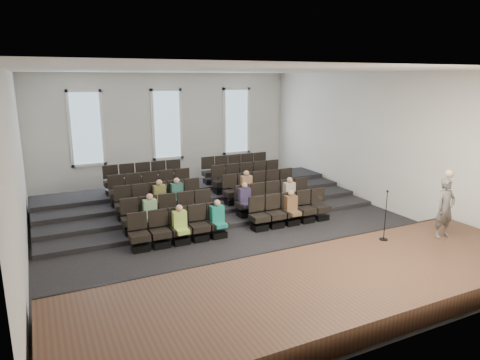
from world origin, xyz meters
The scene contains 14 objects.
ground centered at (0.00, 0.00, 0.00)m, with size 14.00×14.00×0.00m, color black.
ceiling centered at (0.00, 0.00, 5.01)m, with size 12.00×14.00×0.02m, color white.
wall_back centered at (0.00, 7.02, 2.50)m, with size 12.00×0.04×5.00m, color silver.
wall_front centered at (0.00, -7.02, 2.50)m, with size 12.00×0.04×5.00m, color silver.
wall_left centered at (-6.02, 0.00, 2.50)m, with size 0.04×14.00×5.00m, color silver.
wall_right centered at (6.02, 0.00, 2.50)m, with size 0.04×14.00×5.00m, color silver.
stage centered at (0.00, -5.10, 0.25)m, with size 11.80×3.60×0.50m, color #45301D.
stage_lip centered at (0.00, -3.33, 0.25)m, with size 11.80×0.06×0.52m, color black.
risers centered at (0.00, 3.17, 0.20)m, with size 11.80×4.80×0.60m.
seating_rows centered at (0.00, 1.54, 0.68)m, with size 6.80×4.70×1.67m.
windows centered at (0.00, 6.95, 2.70)m, with size 8.44×0.10×3.24m.
audience centered at (-0.21, 0.45, 0.83)m, with size 5.45×2.64×1.10m.
speaker centered at (4.38, -4.48, 1.32)m, with size 0.60×0.39×1.64m, color #53504E.
mic_stand centered at (2.75, -3.94, 0.91)m, with size 0.23×0.23×1.39m.
Camera 1 is at (-5.53, -12.05, 4.79)m, focal length 32.00 mm.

